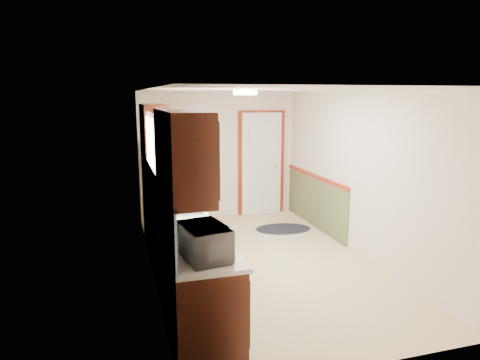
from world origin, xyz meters
TOP-DOWN VIEW (x-y plane):
  - room_shell at (0.00, 0.00)m, footprint 3.20×5.20m
  - kitchen_run at (-1.24, -0.29)m, footprint 0.63×4.00m
  - back_wall_trim at (0.99, 2.21)m, footprint 1.12×2.30m
  - ceiling_fixture at (-0.30, -0.20)m, footprint 0.30×0.30m
  - microwave at (-1.20, -1.95)m, footprint 0.38×0.57m
  - refrigerator at (-1.02, 1.75)m, footprint 0.76×0.73m
  - rug at (0.88, 1.34)m, footprint 1.05×0.75m
  - cooktop at (-1.19, 1.15)m, footprint 0.47×0.56m

SIDE VIEW (x-z plane):
  - rug at x=0.88m, z-range 0.00..0.01m
  - kitchen_run at x=-1.24m, z-range -0.29..1.91m
  - refrigerator at x=-1.02m, z-range 0.00..1.65m
  - back_wall_trim at x=0.99m, z-range -0.15..1.93m
  - cooktop at x=-1.19m, z-range 0.94..0.96m
  - microwave at x=-1.20m, z-range 0.94..1.30m
  - room_shell at x=0.00m, z-range -0.06..2.46m
  - ceiling_fixture at x=-0.30m, z-range 2.33..2.39m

